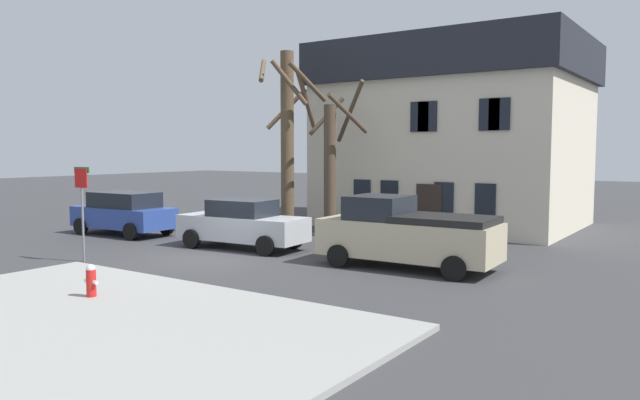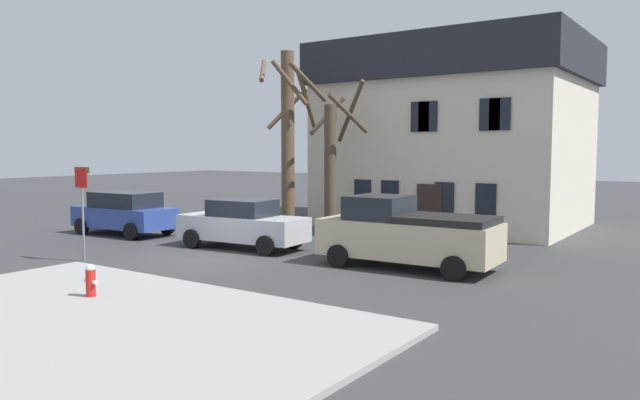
{
  "view_description": "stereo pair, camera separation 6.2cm",
  "coord_description": "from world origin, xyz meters",
  "px_view_note": "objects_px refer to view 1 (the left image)",
  "views": [
    {
      "loc": [
        13.76,
        -13.84,
        3.48
      ],
      "look_at": [
        2.79,
        2.16,
        1.88
      ],
      "focal_mm": 34.29,
      "sensor_mm": 36.0,
      "label": 1
    },
    {
      "loc": [
        13.82,
        -13.81,
        3.48
      ],
      "look_at": [
        2.79,
        2.16,
        1.88
      ],
      "focal_mm": 34.29,
      "sensor_mm": 36.0,
      "label": 2
    }
  ],
  "objects_px": {
    "car_blue_wagon": "(124,213)",
    "bicycle_leaning": "(268,220)",
    "street_sign_pole": "(82,196)",
    "pickup_truck_beige": "(407,234)",
    "building_main": "(454,134)",
    "tree_bare_near": "(288,134)",
    "tree_bare_mid": "(332,162)",
    "fire_hydrant": "(91,280)",
    "car_silver_sedan": "(242,224)"
  },
  "relations": [
    {
      "from": "tree_bare_near",
      "to": "car_blue_wagon",
      "type": "relative_size",
      "value": 1.68
    },
    {
      "from": "car_blue_wagon",
      "to": "fire_hydrant",
      "type": "distance_m",
      "value": 11.42
    },
    {
      "from": "car_silver_sedan",
      "to": "fire_hydrant",
      "type": "height_order",
      "value": "car_silver_sedan"
    },
    {
      "from": "car_silver_sedan",
      "to": "pickup_truck_beige",
      "type": "xyz_separation_m",
      "value": [
        6.34,
        0.09,
        0.15
      ]
    },
    {
      "from": "car_blue_wagon",
      "to": "pickup_truck_beige",
      "type": "relative_size",
      "value": 0.85
    },
    {
      "from": "tree_bare_mid",
      "to": "car_silver_sedan",
      "type": "bearing_deg",
      "value": -100.35
    },
    {
      "from": "tree_bare_near",
      "to": "bicycle_leaning",
      "type": "distance_m",
      "value": 4.02
    },
    {
      "from": "building_main",
      "to": "street_sign_pole",
      "type": "relative_size",
      "value": 3.81
    },
    {
      "from": "tree_bare_mid",
      "to": "pickup_truck_beige",
      "type": "relative_size",
      "value": 1.17
    },
    {
      "from": "car_blue_wagon",
      "to": "car_silver_sedan",
      "type": "bearing_deg",
      "value": 0.93
    },
    {
      "from": "car_silver_sedan",
      "to": "tree_bare_mid",
      "type": "bearing_deg",
      "value": 79.65
    },
    {
      "from": "fire_hydrant",
      "to": "building_main",
      "type": "bearing_deg",
      "value": 86.26
    },
    {
      "from": "tree_bare_mid",
      "to": "fire_hydrant",
      "type": "relative_size",
      "value": 8.31
    },
    {
      "from": "car_silver_sedan",
      "to": "bicycle_leaning",
      "type": "relative_size",
      "value": 2.81
    },
    {
      "from": "street_sign_pole",
      "to": "bicycle_leaning",
      "type": "distance_m",
      "value": 9.54
    },
    {
      "from": "car_silver_sedan",
      "to": "street_sign_pole",
      "type": "distance_m",
      "value": 5.41
    },
    {
      "from": "tree_bare_near",
      "to": "bicycle_leaning",
      "type": "xyz_separation_m",
      "value": [
        -1.36,
        0.27,
        -3.78
      ]
    },
    {
      "from": "tree_bare_mid",
      "to": "car_blue_wagon",
      "type": "height_order",
      "value": "tree_bare_mid"
    },
    {
      "from": "building_main",
      "to": "pickup_truck_beige",
      "type": "relative_size",
      "value": 2.12
    },
    {
      "from": "car_silver_sedan",
      "to": "street_sign_pole",
      "type": "bearing_deg",
      "value": -116.84
    },
    {
      "from": "building_main",
      "to": "bicycle_leaning",
      "type": "height_order",
      "value": "building_main"
    },
    {
      "from": "car_silver_sedan",
      "to": "street_sign_pole",
      "type": "xyz_separation_m",
      "value": [
        -2.38,
        -4.71,
        1.19
      ]
    },
    {
      "from": "tree_bare_mid",
      "to": "fire_hydrant",
      "type": "height_order",
      "value": "tree_bare_mid"
    },
    {
      "from": "car_blue_wagon",
      "to": "pickup_truck_beige",
      "type": "xyz_separation_m",
      "value": [
        12.7,
        0.2,
        0.1
      ]
    },
    {
      "from": "street_sign_pole",
      "to": "car_silver_sedan",
      "type": "bearing_deg",
      "value": 63.16
    },
    {
      "from": "street_sign_pole",
      "to": "bicycle_leaning",
      "type": "relative_size",
      "value": 1.73
    },
    {
      "from": "car_blue_wagon",
      "to": "street_sign_pole",
      "type": "distance_m",
      "value": 6.19
    },
    {
      "from": "tree_bare_mid",
      "to": "bicycle_leaning",
      "type": "distance_m",
      "value": 4.38
    },
    {
      "from": "bicycle_leaning",
      "to": "tree_bare_mid",
      "type": "bearing_deg",
      "value": -3.3
    },
    {
      "from": "street_sign_pole",
      "to": "fire_hydrant",
      "type": "bearing_deg",
      "value": -32.72
    },
    {
      "from": "tree_bare_near",
      "to": "street_sign_pole",
      "type": "height_order",
      "value": "tree_bare_near"
    },
    {
      "from": "tree_bare_near",
      "to": "bicycle_leaning",
      "type": "bearing_deg",
      "value": 168.69
    },
    {
      "from": "building_main",
      "to": "fire_hydrant",
      "type": "distance_m",
      "value": 18.82
    },
    {
      "from": "building_main",
      "to": "car_blue_wagon",
      "type": "relative_size",
      "value": 2.49
    },
    {
      "from": "street_sign_pole",
      "to": "car_blue_wagon",
      "type": "bearing_deg",
      "value": 130.85
    },
    {
      "from": "car_silver_sedan",
      "to": "building_main",
      "type": "bearing_deg",
      "value": 72.48
    },
    {
      "from": "building_main",
      "to": "pickup_truck_beige",
      "type": "bearing_deg",
      "value": -74.61
    },
    {
      "from": "building_main",
      "to": "street_sign_pole",
      "type": "distance_m",
      "value": 16.66
    },
    {
      "from": "building_main",
      "to": "bicycle_leaning",
      "type": "relative_size",
      "value": 6.59
    },
    {
      "from": "street_sign_pole",
      "to": "building_main",
      "type": "bearing_deg",
      "value": 69.52
    },
    {
      "from": "street_sign_pole",
      "to": "bicycle_leaning",
      "type": "height_order",
      "value": "street_sign_pole"
    },
    {
      "from": "pickup_truck_beige",
      "to": "car_silver_sedan",
      "type": "bearing_deg",
      "value": -179.14
    },
    {
      "from": "building_main",
      "to": "tree_bare_mid",
      "type": "bearing_deg",
      "value": -112.31
    },
    {
      "from": "building_main",
      "to": "tree_bare_near",
      "type": "height_order",
      "value": "building_main"
    },
    {
      "from": "building_main",
      "to": "fire_hydrant",
      "type": "xyz_separation_m",
      "value": [
        -1.2,
        -18.42,
        -3.68
      ]
    },
    {
      "from": "tree_bare_mid",
      "to": "car_silver_sedan",
      "type": "xyz_separation_m",
      "value": [
        -0.82,
        -4.47,
        -2.1
      ]
    },
    {
      "from": "car_blue_wagon",
      "to": "bicycle_leaning",
      "type": "height_order",
      "value": "car_blue_wagon"
    },
    {
      "from": "tree_bare_near",
      "to": "street_sign_pole",
      "type": "xyz_separation_m",
      "value": [
        -1.04,
        -9.11,
        -2.09
      ]
    },
    {
      "from": "building_main",
      "to": "car_silver_sedan",
      "type": "height_order",
      "value": "building_main"
    },
    {
      "from": "building_main",
      "to": "bicycle_leaning",
      "type": "xyz_separation_m",
      "value": [
        -6.1,
        -6.09,
        -3.82
      ]
    }
  ]
}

